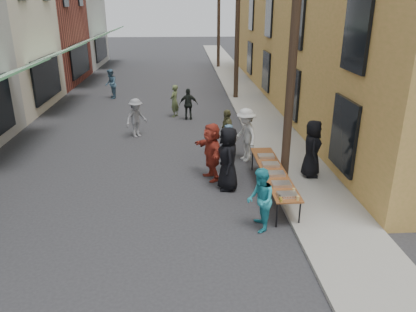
{
  "coord_description": "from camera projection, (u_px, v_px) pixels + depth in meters",
  "views": [
    {
      "loc": [
        1.22,
        -8.39,
        5.38
      ],
      "look_at": [
        1.88,
        2.25,
        1.3
      ],
      "focal_mm": 35.0,
      "sensor_mm": 36.0,
      "label": 1
    }
  ],
  "objects": [
    {
      "name": "catering_tray_foil_b",
      "position": [
        281.0,
        184.0,
        10.87
      ],
      "size": [
        0.5,
        0.33,
        0.08
      ],
      "primitive_type": "cube",
      "color": "#B2B2B7",
      "rests_on": "serving_table"
    },
    {
      "name": "catering_tray_buns",
      "position": [
        276.0,
        174.0,
        11.52
      ],
      "size": [
        0.5,
        0.33,
        0.08
      ],
      "primitive_type": "cube",
      "color": "tan",
      "rests_on": "serving_table"
    },
    {
      "name": "guest_front_c",
      "position": [
        260.0,
        200.0,
        9.93
      ],
      "size": [
        0.65,
        0.81,
        1.63
      ],
      "primitive_type": "imported",
      "rotation": [
        0.0,
        0.0,
        -1.61
      ],
      "color": "teal",
      "rests_on": "ground"
    },
    {
      "name": "condiment_jar_c",
      "position": [
        280.0,
        197.0,
        10.16
      ],
      "size": [
        0.07,
        0.07,
        0.08
      ],
      "primitive_type": "cylinder",
      "color": "#A57F26",
      "rests_on": "serving_table"
    },
    {
      "name": "building_ochre",
      "position": [
        367.0,
        9.0,
        21.58
      ],
      "size": [
        10.0,
        28.0,
        10.0
      ],
      "primitive_type": "cube",
      "color": "#AA8A3D",
      "rests_on": "ground"
    },
    {
      "name": "catering_tray_foil_d",
      "position": [
        271.0,
        164.0,
        12.18
      ],
      "size": [
        0.5,
        0.33,
        0.08
      ],
      "primitive_type": "cube",
      "color": "#B2B2B7",
      "rests_on": "serving_table"
    },
    {
      "name": "utility_pole_mid",
      "position": [
        238.0,
        18.0,
        22.3
      ],
      "size": [
        0.26,
        0.26,
        9.0
      ],
      "primitive_type": "cylinder",
      "color": "#2D2116",
      "rests_on": "ground"
    },
    {
      "name": "passerby_far",
      "position": [
        111.0,
        84.0,
        23.67
      ],
      "size": [
        0.73,
        0.89,
        1.71
      ],
      "primitive_type": "imported",
      "rotation": [
        0.0,
        0.0,
        4.81
      ],
      "color": "#476D89",
      "rests_on": "ground"
    },
    {
      "name": "server",
      "position": [
        312.0,
        149.0,
        12.79
      ],
      "size": [
        0.75,
        1.0,
        1.85
      ],
      "primitive_type": "imported",
      "rotation": [
        0.0,
        0.0,
        1.38
      ],
      "color": "black",
      "rests_on": "sidewalk"
    },
    {
      "name": "passerby_right",
      "position": [
        174.0,
        101.0,
        19.92
      ],
      "size": [
        0.6,
        0.69,
        1.59
      ],
      "primitive_type": "imported",
      "rotation": [
        0.0,
        0.0,
        4.25
      ],
      "color": "#56643A",
      "rests_on": "ground"
    },
    {
      "name": "guest_front_b",
      "position": [
        227.0,
        148.0,
        13.4
      ],
      "size": [
        0.48,
        0.65,
        1.65
      ],
      "primitive_type": "imported",
      "rotation": [
        0.0,
        0.0,
        -1.72
      ],
      "color": "#456785",
      "rests_on": "ground"
    },
    {
      "name": "sidewalk",
      "position": [
        247.0,
        98.0,
        23.93
      ],
      "size": [
        2.2,
        60.0,
        0.1
      ],
      "primitive_type": "cube",
      "color": "gray",
      "rests_on": "ground"
    },
    {
      "name": "guest_front_d",
      "position": [
        246.0,
        135.0,
        14.32
      ],
      "size": [
        1.07,
        1.4,
        1.91
      ],
      "primitive_type": "imported",
      "rotation": [
        0.0,
        0.0,
        -1.25
      ],
      "color": "silver",
      "rests_on": "ground"
    },
    {
      "name": "passerby_left",
      "position": [
        136.0,
        118.0,
        16.92
      ],
      "size": [
        1.18,
        1.18,
        1.64
      ],
      "primitive_type": "imported",
      "rotation": [
        0.0,
        0.0,
        0.78
      ],
      "color": "gray",
      "rests_on": "ground"
    },
    {
      "name": "condiment_jar_b",
      "position": [
        280.0,
        199.0,
        10.07
      ],
      "size": [
        0.07,
        0.07,
        0.08
      ],
      "primitive_type": "cylinder",
      "color": "#A57F26",
      "rests_on": "serving_table"
    },
    {
      "name": "utility_pole_far",
      "position": [
        219.0,
        13.0,
        33.48
      ],
      "size": [
        0.26,
        0.26,
        9.0
      ],
      "primitive_type": "cylinder",
      "color": "#2D2116",
      "rests_on": "ground"
    },
    {
      "name": "serving_table",
      "position": [
        273.0,
        172.0,
        11.83
      ],
      "size": [
        0.7,
        4.0,
        0.75
      ],
      "color": "brown",
      "rests_on": "ground"
    },
    {
      "name": "passerby_mid",
      "position": [
        189.0,
        104.0,
        19.4
      ],
      "size": [
        0.9,
        0.39,
        1.53
      ],
      "primitive_type": "imported",
      "rotation": [
        0.0,
        0.0,
        3.12
      ],
      "color": "black",
      "rests_on": "ground"
    },
    {
      "name": "catering_tray_buns_end",
      "position": [
        266.0,
        156.0,
        12.83
      ],
      "size": [
        0.5,
        0.33,
        0.08
      ],
      "primitive_type": "cube",
      "color": "tan",
      "rests_on": "serving_table"
    },
    {
      "name": "ground",
      "position": [
        135.0,
        242.0,
        9.67
      ],
      "size": [
        120.0,
        120.0,
        0.0
      ],
      "primitive_type": "plane",
      "color": "#28282B",
      "rests_on": "ground"
    },
    {
      "name": "condiment_jar_a",
      "position": [
        281.0,
        200.0,
        9.97
      ],
      "size": [
        0.07,
        0.07,
        0.08
      ],
      "primitive_type": "cylinder",
      "color": "#A57F26",
      "rests_on": "serving_table"
    },
    {
      "name": "guest_front_e",
      "position": [
        227.0,
        132.0,
        15.04
      ],
      "size": [
        0.62,
        1.06,
        1.7
      ],
      "primitive_type": "imported",
      "rotation": [
        0.0,
        0.0,
        -1.35
      ],
      "color": "brown",
      "rests_on": "ground"
    },
    {
      "name": "cup_stack",
      "position": [
        298.0,
        198.0,
        10.04
      ],
      "size": [
        0.08,
        0.08,
        0.12
      ],
      "primitive_type": "cylinder",
      "color": "tan",
      "rests_on": "serving_table"
    },
    {
      "name": "guest_queue_back",
      "position": [
        211.0,
        152.0,
        12.82
      ],
      "size": [
        1.08,
        1.81,
        1.86
      ],
      "primitive_type": "imported",
      "rotation": [
        0.0,
        0.0,
        -1.24
      ],
      "color": "#9F3122",
      "rests_on": "ground"
    },
    {
      "name": "utility_pole_near",
      "position": [
        294.0,
        35.0,
        11.11
      ],
      "size": [
        0.26,
        0.26,
        9.0
      ],
      "primitive_type": "cylinder",
      "color": "#2D2116",
      "rests_on": "ground"
    },
    {
      "name": "catering_tray_sausage",
      "position": [
        287.0,
        195.0,
        10.27
      ],
      "size": [
        0.5,
        0.33,
        0.08
      ],
      "primitive_type": "cube",
      "color": "maroon",
      "rests_on": "serving_table"
    },
    {
      "name": "guest_front_a",
      "position": [
        228.0,
        159.0,
        12.1
      ],
      "size": [
        0.69,
        1.0,
        1.96
      ],
      "primitive_type": "imported",
      "rotation": [
        0.0,
        0.0,
        -1.5
      ],
      "color": "black",
      "rests_on": "ground"
    }
  ]
}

